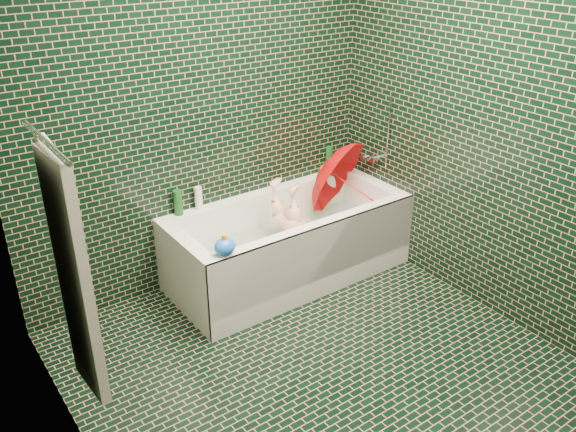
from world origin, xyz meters
TOP-DOWN VIEW (x-y plane):
  - floor at (0.00, 0.00)m, footprint 2.80×2.80m
  - wall_back at (0.00, 1.40)m, footprint 2.80×0.00m
  - wall_left at (-1.30, 0.00)m, footprint 0.00×2.80m
  - wall_right at (1.30, 0.00)m, footprint 0.00×2.80m
  - bathtub at (0.45, 1.01)m, footprint 1.70×0.75m
  - bath_mat at (0.45, 1.02)m, footprint 1.35×0.47m
  - water at (0.45, 1.02)m, footprint 1.48×0.53m
  - towel_rail at (-1.25, 0.25)m, footprint 0.02×0.58m
  - towel at (-1.24, 0.24)m, footprint 0.08×0.44m
  - faucet at (1.26, 1.02)m, footprint 0.18×0.19m
  - child at (0.46, 0.99)m, footprint 0.97×0.52m
  - umbrella at (1.01, 1.04)m, footprint 0.86×0.92m
  - soap_bottle_a at (1.17, 1.33)m, footprint 0.12×0.12m
  - soap_bottle_b at (1.21, 1.35)m, footprint 0.09×0.09m
  - soap_bottle_c at (1.11, 1.34)m, footprint 0.16×0.16m
  - bottle_right_tall at (1.08, 1.36)m, footprint 0.07×0.07m
  - bottle_right_pump at (1.20, 1.34)m, footprint 0.06×0.06m
  - bottle_left_tall at (-0.22, 1.36)m, footprint 0.07×0.07m
  - bottle_left_short at (-0.07, 1.36)m, footprint 0.07×0.07m
  - rubber_duck at (1.05, 1.35)m, footprint 0.13×0.11m
  - bath_toy at (-0.24, 0.71)m, footprint 0.16×0.15m

SIDE VIEW (x-z plane):
  - floor at x=0.00m, z-range 0.00..0.00m
  - bath_mat at x=0.45m, z-range 0.15..0.16m
  - bathtub at x=0.45m, z-range -0.06..0.49m
  - water at x=0.45m, z-range 0.30..0.30m
  - child at x=0.46m, z-range 0.13..0.49m
  - soap_bottle_a at x=1.17m, z-range 0.41..0.69m
  - soap_bottle_b at x=1.21m, z-range 0.46..0.64m
  - soap_bottle_c at x=1.11m, z-range 0.46..0.64m
  - umbrella at x=1.01m, z-range 0.13..1.01m
  - rubber_duck at x=1.05m, z-range 0.54..0.65m
  - bath_toy at x=-0.24m, z-range 0.54..0.68m
  - bottle_left_short at x=-0.07m, z-range 0.55..0.71m
  - bottle_right_pump at x=1.20m, z-range 0.55..0.72m
  - bottle_left_tall at x=-0.22m, z-range 0.55..0.73m
  - bottle_right_tall at x=1.08m, z-range 0.55..0.76m
  - faucet at x=1.26m, z-range 0.50..1.05m
  - towel at x=-1.24m, z-range 0.47..1.59m
  - wall_back at x=0.00m, z-range -0.15..2.65m
  - wall_left at x=-1.30m, z-range -0.15..2.65m
  - wall_right at x=1.30m, z-range -0.15..2.65m
  - towel_rail at x=-1.25m, z-range 1.59..1.61m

